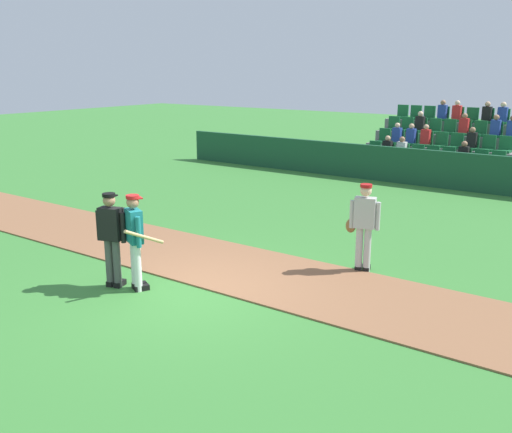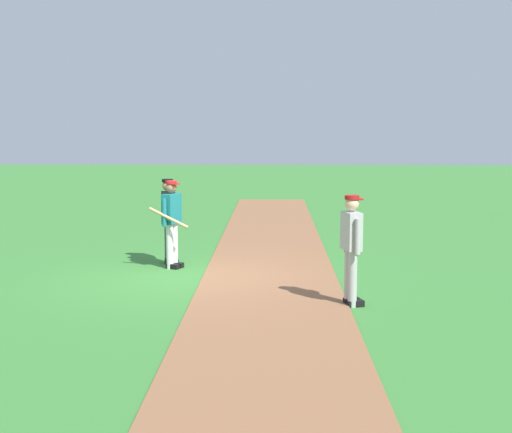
% 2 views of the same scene
% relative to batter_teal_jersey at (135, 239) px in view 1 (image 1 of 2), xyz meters
% --- Properties ---
extents(ground_plane, '(80.00, 80.00, 0.00)m').
position_rel_batter_teal_jersey_xyz_m(ground_plane, '(0.80, 0.43, -0.97)').
color(ground_plane, '#387A33').
extents(infield_dirt_path, '(28.00, 2.52, 0.03)m').
position_rel_batter_teal_jersey_xyz_m(infield_dirt_path, '(0.80, 1.96, -0.95)').
color(infield_dirt_path, brown).
rests_on(infield_dirt_path, ground).
extents(dugout_fence, '(20.00, 0.16, 1.24)m').
position_rel_batter_teal_jersey_xyz_m(dugout_fence, '(0.80, 12.23, -0.35)').
color(dugout_fence, '#19472D').
rests_on(dugout_fence, ground).
extents(stadium_bleachers, '(5.55, 3.80, 2.70)m').
position_rel_batter_teal_jersey_xyz_m(stadium_bleachers, '(0.80, 14.53, -0.20)').
color(stadium_bleachers, slate).
rests_on(stadium_bleachers, ground).
extents(batter_teal_jersey, '(0.63, 0.80, 1.76)m').
position_rel_batter_teal_jersey_xyz_m(batter_teal_jersey, '(0.00, 0.00, 0.00)').
color(batter_teal_jersey, white).
rests_on(batter_teal_jersey, ground).
extents(umpire_home_plate, '(0.57, 0.39, 1.76)m').
position_rel_batter_teal_jersey_xyz_m(umpire_home_plate, '(-0.46, -0.12, 0.03)').
color(umpire_home_plate, '#4C4C4C').
rests_on(umpire_home_plate, ground).
extents(runner_grey_jersey, '(0.67, 0.38, 1.76)m').
position_rel_batter_teal_jersey_xyz_m(runner_grey_jersey, '(2.89, 3.25, -0.01)').
color(runner_grey_jersey, '#B2B2B2').
rests_on(runner_grey_jersey, ground).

